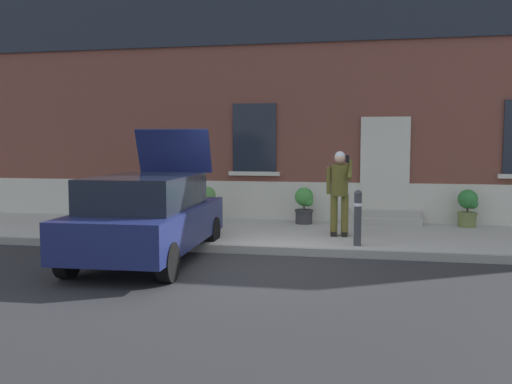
# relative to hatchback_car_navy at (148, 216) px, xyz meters

# --- Properties ---
(ground_plane) EXTENTS (80.00, 80.00, 0.00)m
(ground_plane) POSITION_rel_hatchback_car_navy_xyz_m (1.63, -0.01, -0.80)
(ground_plane) COLOR #232326
(sidewalk) EXTENTS (24.00, 3.60, 0.15)m
(sidewalk) POSITION_rel_hatchback_car_navy_xyz_m (1.63, 2.79, -0.72)
(sidewalk) COLOR #99968E
(sidewalk) RESTS_ON ground
(curb_edge) EXTENTS (24.00, 0.12, 0.15)m
(curb_edge) POSITION_rel_hatchback_car_navy_xyz_m (1.63, 0.93, -0.72)
(curb_edge) COLOR gray
(curb_edge) RESTS_ON ground
(building_facade) EXTENTS (24.00, 1.52, 7.50)m
(building_facade) POSITION_rel_hatchback_car_navy_xyz_m (1.63, 5.28, 2.93)
(building_facade) COLOR brown
(building_facade) RESTS_ON ground
(entrance_stoop) EXTENTS (1.70, 0.64, 0.32)m
(entrance_stoop) POSITION_rel_hatchback_car_navy_xyz_m (4.18, 4.32, -0.52)
(entrance_stoop) COLOR #9E998E
(entrance_stoop) RESTS_ON sidewalk
(hatchback_car_navy) EXTENTS (1.91, 4.12, 2.34)m
(hatchback_car_navy) POSITION_rel_hatchback_car_navy_xyz_m (0.00, 0.00, 0.00)
(hatchback_car_navy) COLOR #161E4C
(hatchback_car_navy) RESTS_ON ground
(bollard_near_person) EXTENTS (0.15, 0.15, 1.04)m
(bollard_near_person) POSITION_rel_hatchback_car_navy_xyz_m (3.58, 1.34, -0.09)
(bollard_near_person) COLOR #333338
(bollard_near_person) RESTS_ON sidewalk
(bollard_far_left) EXTENTS (0.15, 0.15, 1.04)m
(bollard_far_left) POSITION_rel_hatchback_car_navy_xyz_m (0.24, 1.34, -0.09)
(bollard_far_left) COLOR #333338
(bollard_far_left) RESTS_ON sidewalk
(person_on_phone) EXTENTS (0.51, 0.49, 1.75)m
(person_on_phone) POSITION_rel_hatchback_car_navy_xyz_m (3.20, 2.26, 0.35)
(person_on_phone) COLOR #514C1E
(person_on_phone) RESTS_ON sidewalk
(planter_terracotta) EXTENTS (0.44, 0.44, 0.86)m
(planter_terracotta) POSITION_rel_hatchback_car_navy_xyz_m (-2.43, 4.01, -0.19)
(planter_terracotta) COLOR #B25B38
(planter_terracotta) RESTS_ON sidewalk
(planter_cream) EXTENTS (0.44, 0.44, 0.86)m
(planter_cream) POSITION_rel_hatchback_car_navy_xyz_m (-0.06, 3.86, -0.19)
(planter_cream) COLOR beige
(planter_cream) RESTS_ON sidewalk
(planter_charcoal) EXTENTS (0.44, 0.44, 0.86)m
(planter_charcoal) POSITION_rel_hatchback_car_navy_xyz_m (2.31, 3.95, -0.19)
(planter_charcoal) COLOR #2D2D30
(planter_charcoal) RESTS_ON sidewalk
(planter_olive) EXTENTS (0.44, 0.44, 0.86)m
(planter_olive) POSITION_rel_hatchback_car_navy_xyz_m (6.04, 4.15, -0.19)
(planter_olive) COLOR #606B38
(planter_olive) RESTS_ON sidewalk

